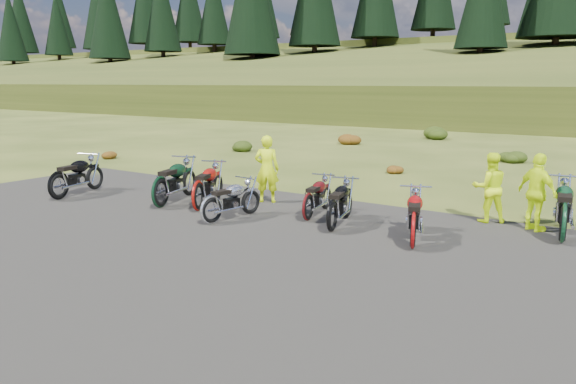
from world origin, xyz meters
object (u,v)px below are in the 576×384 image
Objects in this scene: motorcycle_3 at (212,225)px; motorcycle_7 at (561,244)px; person_middle at (267,170)px; motorcycle_0 at (60,201)px.

motorcycle_7 is (6.96, 2.84, 0.00)m from motorcycle_3.
motorcycle_7 is 1.28× the size of person_middle.
motorcycle_7 is at bearing 156.97° from person_middle.
motorcycle_7 is at bearing -88.96° from motorcycle_0.
motorcycle_0 is 1.23× the size of person_middle.
motorcycle_7 is 7.38m from person_middle.
motorcycle_3 is at bearing 102.87° from motorcycle_7.
motorcycle_7 reaches higher than motorcycle_3.
motorcycle_0 is at bearing 101.15° from motorcycle_3.
person_middle reaches higher than motorcycle_7.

